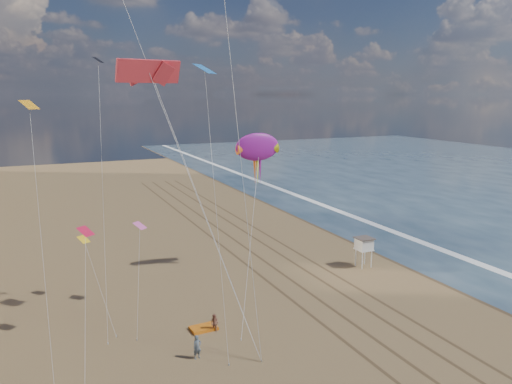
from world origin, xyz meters
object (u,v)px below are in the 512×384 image
(lifeguard_stand, at_px, (364,244))
(kite_flyer_a, at_px, (197,347))
(show_kite, at_px, (257,147))
(grounded_kite, at_px, (204,328))
(kite_flyer_b, at_px, (215,323))

(lifeguard_stand, relative_size, kite_flyer_a, 1.87)
(show_kite, bearing_deg, kite_flyer_a, -126.99)
(lifeguard_stand, bearing_deg, grounded_kite, -161.07)
(grounded_kite, relative_size, kite_flyer_b, 1.45)
(grounded_kite, height_order, show_kite, show_kite)
(grounded_kite, relative_size, kite_flyer_a, 1.20)
(grounded_kite, bearing_deg, kite_flyer_b, -48.96)
(grounded_kite, distance_m, kite_flyer_b, 1.19)
(kite_flyer_a, height_order, kite_flyer_b, kite_flyer_a)
(kite_flyer_a, bearing_deg, grounded_kite, 53.72)
(lifeguard_stand, relative_size, kite_flyer_b, 2.26)
(show_kite, height_order, kite_flyer_a, show_kite)
(lifeguard_stand, xyz_separation_m, grounded_kite, (-21.19, -7.27, -2.47))
(grounded_kite, xyz_separation_m, show_kite, (10.15, 11.75, 13.35))
(lifeguard_stand, xyz_separation_m, kite_flyer_a, (-23.04, -11.46, -1.69))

